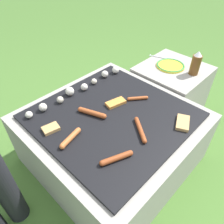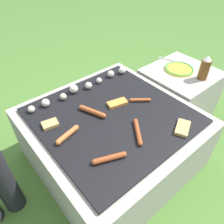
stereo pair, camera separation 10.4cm
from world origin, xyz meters
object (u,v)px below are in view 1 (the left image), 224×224
Objects in this scene: fork_utensil at (160,57)px; condiment_bottle at (196,64)px; plate_colorful at (170,66)px; sausage_front_center at (70,138)px.

condiment_bottle is at bearing -96.77° from fork_utensil.
condiment_bottle reaches higher than fork_utensil.
sausage_front_center is at bearing -177.28° from plate_colorful.
sausage_front_center is at bearing -169.79° from fork_utensil.
sausage_front_center is 1.07m from plate_colorful.
condiment_bottle is 0.36m from fork_utensil.
fork_utensil is (1.13, 0.20, -0.01)m from sausage_front_center.
condiment_bottle reaches higher than sausage_front_center.
sausage_front_center reaches higher than fork_utensil.
fork_utensil is at bearing 66.23° from plate_colorful.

